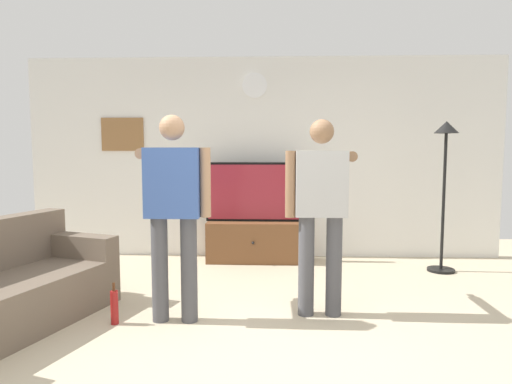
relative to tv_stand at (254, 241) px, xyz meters
name	(u,v)px	position (x,y,z in m)	size (l,w,h in m)	color
ground_plane	(255,348)	(0.12, -2.60, -0.26)	(8.40, 8.40, 0.00)	beige
back_wall	(263,158)	(0.12, 0.35, 1.09)	(6.40, 0.10, 2.70)	silver
tv_stand	(254,241)	(0.00, 0.00, 0.00)	(1.22, 0.45, 0.53)	brown
television	(254,192)	(0.00, 0.05, 0.65)	(1.26, 0.07, 0.77)	black
wall_clock	(255,85)	(0.00, 0.29, 2.06)	(0.33, 0.33, 0.03)	white
framed_picture	(123,134)	(-1.81, 0.30, 1.41)	(0.58, 0.04, 0.45)	olive
floor_lamp	(445,165)	(2.29, -0.40, 1.02)	(0.32, 0.32, 1.80)	black
person_standing_nearer_lamp	(174,204)	(-0.59, -2.08, 0.74)	(0.64, 0.78, 1.75)	#4C4C51
person_standing_nearer_couch	(321,205)	(0.67, -1.89, 0.73)	(0.62, 0.78, 1.73)	#4C4C51
side_couch	(2,290)	(-1.98, -2.29, 0.05)	(1.36, 1.97, 0.87)	#6B5B4C
beverage_bottle	(114,307)	(-1.08, -2.19, -0.12)	(0.07, 0.07, 0.36)	maroon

